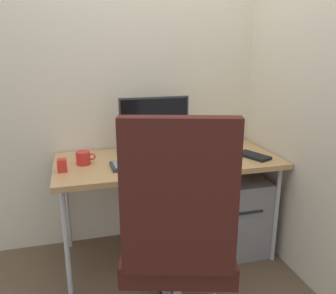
# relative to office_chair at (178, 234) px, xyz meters

# --- Properties ---
(ground_plane) EXTENTS (8.00, 8.00, 0.00)m
(ground_plane) POSITION_rel_office_chair_xyz_m (0.17, 0.81, -0.63)
(ground_plane) COLOR brown
(wall_back) EXTENTS (3.23, 0.04, 2.80)m
(wall_back) POSITION_rel_office_chair_xyz_m (0.17, 1.17, 0.77)
(wall_back) COLOR beige
(wall_back) RESTS_ON ground_plane
(wall_side_right) EXTENTS (0.04, 2.41, 2.80)m
(wall_side_right) POSITION_rel_office_chair_xyz_m (0.95, 0.55, 0.77)
(wall_side_right) COLOR beige
(wall_side_right) RESTS_ON ground_plane
(desk) EXTENTS (1.49, 0.66, 0.73)m
(desk) POSITION_rel_office_chair_xyz_m (0.17, 0.81, 0.06)
(desk) COLOR tan
(desk) RESTS_ON ground_plane
(office_chair) EXTENTS (0.65, 0.67, 1.20)m
(office_chair) POSITION_rel_office_chair_xyz_m (0.00, 0.00, 0.00)
(office_chair) COLOR black
(office_chair) RESTS_ON ground_plane
(filing_cabinet) EXTENTS (0.37, 0.53, 0.56)m
(filing_cabinet) POSITION_rel_office_chair_xyz_m (0.67, 0.80, -0.35)
(filing_cabinet) COLOR gray
(filing_cabinet) RESTS_ON ground_plane
(monitor) EXTENTS (0.48, 0.16, 0.40)m
(monitor) POSITION_rel_office_chair_xyz_m (0.11, 0.94, 0.32)
(monitor) COLOR #333338
(monitor) RESTS_ON desk
(keyboard) EXTENTS (0.44, 0.18, 0.02)m
(keyboard) POSITION_rel_office_chair_xyz_m (-0.01, 0.71, 0.11)
(keyboard) COLOR #333338
(keyboard) RESTS_ON desk
(mouse) EXTENTS (0.08, 0.12, 0.04)m
(mouse) POSITION_rel_office_chair_xyz_m (0.35, 0.67, 0.12)
(mouse) COLOR black
(mouse) RESTS_ON desk
(pen_holder) EXTENTS (0.07, 0.07, 0.16)m
(pen_holder) POSITION_rel_office_chair_xyz_m (0.67, 1.01, 0.15)
(pen_holder) COLOR gray
(pen_holder) RESTS_ON desk
(notebook) EXTENTS (0.19, 0.25, 0.02)m
(notebook) POSITION_rel_office_chair_xyz_m (0.74, 0.68, 0.11)
(notebook) COLOR black
(notebook) RESTS_ON desk
(coffee_mug) EXTENTS (0.12, 0.09, 0.08)m
(coffee_mug) POSITION_rel_office_chair_xyz_m (-0.38, 0.83, 0.14)
(coffee_mug) COLOR red
(coffee_mug) RESTS_ON desk
(desk_clamp_accessory) EXTENTS (0.05, 0.05, 0.08)m
(desk_clamp_accessory) POSITION_rel_office_chair_xyz_m (-0.51, 0.72, 0.14)
(desk_clamp_accessory) COLOR red
(desk_clamp_accessory) RESTS_ON desk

